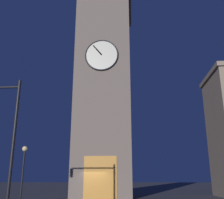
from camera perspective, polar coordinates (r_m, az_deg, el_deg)
clocktower at (r=31.54m, az=-1.58°, el=2.26°), size 6.74×7.68×30.87m
street_lamp at (r=23.32m, az=-18.55°, el=-12.71°), size 0.44×0.44×4.48m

